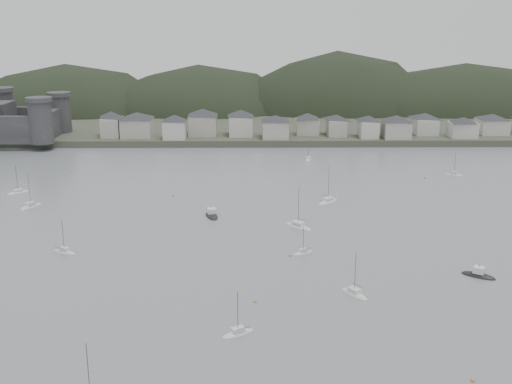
{
  "coord_description": "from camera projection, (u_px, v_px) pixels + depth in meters",
  "views": [
    {
      "loc": [
        -1.93,
        -97.92,
        54.25
      ],
      "look_at": [
        0.0,
        75.0,
        6.0
      ],
      "focal_mm": 43.03,
      "sensor_mm": 36.0,
      "label": 1
    }
  ],
  "objects": [
    {
      "name": "motor_launch_near",
      "position": [
        478.0,
        275.0,
        135.02
      ],
      "size": [
        7.71,
        6.4,
        3.79
      ],
      "rotation": [
        0.0,
        0.0,
        0.98
      ],
      "color": "black",
      "rests_on": "ground"
    },
    {
      "name": "ground",
      "position": [
        261.0,
        338.0,
        108.91
      ],
      "size": [
        900.0,
        900.0,
        0.0
      ],
      "primitive_type": "plane",
      "color": "slate",
      "rests_on": "ground"
    },
    {
      "name": "far_shore_land",
      "position": [
        252.0,
        107.0,
        392.64
      ],
      "size": [
        900.0,
        250.0,
        3.0
      ],
      "primitive_type": "cube",
      "color": "#383D2D",
      "rests_on": "ground"
    },
    {
      "name": "waterfront_town",
      "position": [
        362.0,
        123.0,
        283.72
      ],
      "size": [
        451.48,
        28.46,
        12.92
      ],
      "color": "#99968B",
      "rests_on": "far_shore_land"
    },
    {
      "name": "mooring_buoys",
      "position": [
        265.0,
        232.0,
        162.9
      ],
      "size": [
        168.61,
        137.7,
        0.7
      ],
      "color": "#BB7B3E",
      "rests_on": "ground"
    },
    {
      "name": "motor_launch_far",
      "position": [
        212.0,
        215.0,
        176.8
      ],
      "size": [
        5.25,
        9.14,
        4.05
      ],
      "rotation": [
        0.0,
        0.0,
        3.41
      ],
      "color": "black",
      "rests_on": "ground"
    },
    {
      "name": "forested_ridge",
      "position": [
        260.0,
        133.0,
        371.47
      ],
      "size": [
        851.55,
        103.94,
        102.57
      ],
      "color": "black",
      "rests_on": "ground"
    },
    {
      "name": "sailboat_lead",
      "position": [
        454.0,
        175.0,
        223.85
      ],
      "size": [
        6.62,
        5.61,
        9.11
      ],
      "rotation": [
        0.0,
        0.0,
        0.94
      ],
      "color": "silver",
      "rests_on": "ground"
    },
    {
      "name": "moored_fleet",
      "position": [
        156.0,
        235.0,
        160.62
      ],
      "size": [
        237.98,
        172.78,
        12.52
      ],
      "color": "silver",
      "rests_on": "ground"
    }
  ]
}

